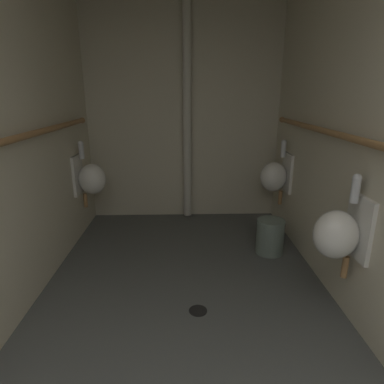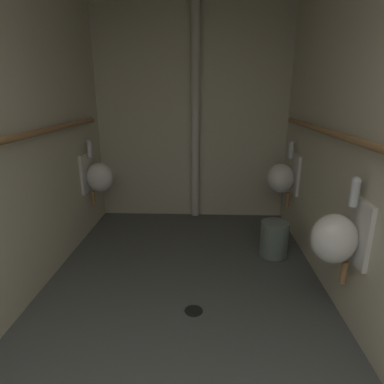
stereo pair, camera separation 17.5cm
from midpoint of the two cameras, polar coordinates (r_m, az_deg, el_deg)
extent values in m
cube|color=#4C4F4C|center=(2.58, -3.26, -21.91)|extent=(2.51, 4.34, 0.08)
cube|color=beige|center=(2.33, 28.17, 7.98)|extent=(0.06, 4.34, 2.59)
cube|color=beige|center=(4.16, -2.77, 13.10)|extent=(2.51, 0.06, 2.59)
ellipsoid|color=silver|center=(3.80, -18.45, 2.19)|extent=(0.30, 0.26, 0.34)
cube|color=silver|center=(3.84, -20.74, 2.86)|extent=(0.03, 0.30, 0.44)
cylinder|color=silver|center=(3.77, -20.21, 6.72)|extent=(0.06, 0.06, 0.16)
sphere|color=silver|center=(3.75, -20.34, 7.99)|extent=(0.06, 0.06, 0.06)
cylinder|color=#9E7042|center=(3.90, -19.51, -1.39)|extent=(0.04, 0.04, 0.16)
ellipsoid|color=silver|center=(2.38, 22.08, -6.99)|extent=(0.30, 0.26, 0.34)
cube|color=silver|center=(2.43, 25.57, -5.69)|extent=(0.03, 0.30, 0.44)
cylinder|color=silver|center=(2.32, 24.96, 0.18)|extent=(0.06, 0.06, 0.16)
sphere|color=silver|center=(2.30, 25.22, 2.20)|extent=(0.06, 0.06, 0.06)
cylinder|color=#9E7042|center=(2.53, 23.56, -12.05)|extent=(0.04, 0.04, 0.16)
ellipsoid|color=silver|center=(3.80, 12.88, 2.62)|extent=(0.30, 0.26, 0.34)
cube|color=silver|center=(3.83, 15.18, 3.33)|extent=(0.03, 0.30, 0.44)
cylinder|color=silver|center=(3.76, 14.53, 7.19)|extent=(0.06, 0.06, 0.16)
sphere|color=silver|center=(3.74, 14.63, 8.47)|extent=(0.06, 0.06, 0.06)
cylinder|color=#9E7042|center=(3.89, 14.07, -0.96)|extent=(0.04, 0.04, 0.16)
sphere|color=#9E7042|center=(3.92, -20.07, 11.79)|extent=(0.06, 0.06, 0.06)
cylinder|color=#9E7042|center=(2.27, 26.33, 7.90)|extent=(0.05, 3.53, 0.05)
sphere|color=#9E7042|center=(3.91, 14.37, 12.27)|extent=(0.06, 0.06, 0.06)
cylinder|color=beige|center=(4.05, -2.13, 13.00)|extent=(0.10, 0.10, 2.54)
cylinder|color=black|center=(2.61, -0.97, -20.20)|extent=(0.14, 0.14, 0.01)
cylinder|color=slate|center=(3.40, 12.17, -7.70)|extent=(0.28, 0.28, 0.36)
camera|label=1|loc=(0.09, -91.52, -0.47)|focal=30.22mm
camera|label=2|loc=(0.09, 88.48, 0.47)|focal=30.22mm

